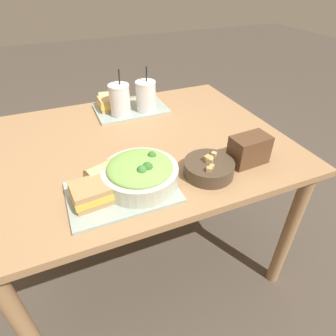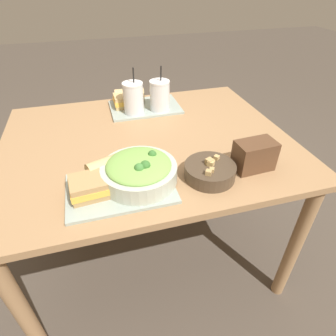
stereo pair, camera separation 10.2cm
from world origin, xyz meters
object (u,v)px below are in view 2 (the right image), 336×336
object	(u,v)px
salad_bowl	(139,171)
sandwich_near	(93,186)
sandwich_far	(127,100)
drink_cup_red	(160,96)
chip_bag	(254,155)
drink_cup_dark	(133,99)
baguette_near	(111,166)
soup_bowl	(210,171)
baguette_far	(130,95)

from	to	relation	value
salad_bowl	sandwich_near	distance (m)	0.17
sandwich_far	drink_cup_red	xyz separation A→B (m)	(0.16, -0.09, 0.04)
chip_bag	drink_cup_red	bearing A→B (deg)	106.76
drink_cup_dark	chip_bag	world-z (taller)	drink_cup_dark
salad_bowl	baguette_near	world-z (taller)	salad_bowl
soup_bowl	baguette_far	size ratio (longest dim) A/B	1.13
baguette_near	drink_cup_dark	bearing A→B (deg)	-39.72
salad_bowl	drink_cup_dark	world-z (taller)	drink_cup_dark
soup_bowl	drink_cup_dark	distance (m)	0.63
drink_cup_dark	drink_cup_red	world-z (taller)	drink_cup_dark
soup_bowl	drink_cup_red	bearing A→B (deg)	93.44
drink_cup_dark	drink_cup_red	bearing A→B (deg)	0.00
sandwich_far	drink_cup_dark	world-z (taller)	drink_cup_dark
baguette_near	drink_cup_dark	world-z (taller)	drink_cup_dark
drink_cup_dark	salad_bowl	bearing A→B (deg)	-98.23
sandwich_near	sandwich_far	size ratio (longest dim) A/B	1.16
sandwich_near	chip_bag	size ratio (longest dim) A/B	1.05
drink_cup_dark	drink_cup_red	distance (m)	0.14
sandwich_near	drink_cup_dark	bearing A→B (deg)	62.03
baguette_near	sandwich_near	bearing A→B (deg)	123.06
salad_bowl	drink_cup_red	xyz separation A→B (m)	(0.22, 0.57, 0.03)
chip_bag	sandwich_far	bearing A→B (deg)	115.50
salad_bowl	baguette_near	size ratio (longest dim) A/B	1.48
salad_bowl	soup_bowl	distance (m)	0.26
drink_cup_red	chip_bag	bearing A→B (deg)	-69.63
sandwich_far	drink_cup_red	distance (m)	0.19
baguette_far	chip_bag	size ratio (longest dim) A/B	1.08
drink_cup_dark	drink_cup_red	xyz separation A→B (m)	(0.14, 0.00, -0.00)
baguette_far	drink_cup_dark	xyz separation A→B (m)	(-0.00, -0.15, 0.04)
soup_bowl	drink_cup_dark	world-z (taller)	drink_cup_dark
soup_bowl	chip_bag	size ratio (longest dim) A/B	1.22
soup_bowl	drink_cup_red	distance (m)	0.61
drink_cup_red	chip_bag	distance (m)	0.63
soup_bowl	sandwich_far	xyz separation A→B (m)	(-0.20, 0.70, 0.01)
baguette_near	soup_bowl	bearing A→B (deg)	-126.99
baguette_near	salad_bowl	bearing A→B (deg)	-147.38
salad_bowl	chip_bag	xyz separation A→B (m)	(0.44, -0.02, -0.00)
drink_cup_red	chip_bag	world-z (taller)	drink_cup_red
sandwich_near	baguette_far	size ratio (longest dim) A/B	0.98
soup_bowl	chip_bag	distance (m)	0.19
sandwich_far	drink_cup_red	world-z (taller)	drink_cup_red
sandwich_near	chip_bag	bearing A→B (deg)	-5.47
salad_bowl	sandwich_far	bearing A→B (deg)	84.87
soup_bowl	baguette_near	bearing A→B (deg)	163.33
sandwich_near	baguette_near	xyz separation A→B (m)	(0.07, 0.09, 0.00)
salad_bowl	baguette_far	distance (m)	0.72
soup_bowl	baguette_near	xyz separation A→B (m)	(-0.35, 0.11, 0.02)
soup_bowl	drink_cup_red	xyz separation A→B (m)	(-0.04, 0.60, 0.06)
drink_cup_red	chip_bag	size ratio (longest dim) A/B	1.48
salad_bowl	sandwich_far	world-z (taller)	salad_bowl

